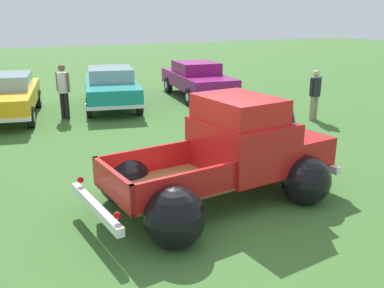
% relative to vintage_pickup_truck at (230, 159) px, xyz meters
% --- Properties ---
extents(ground_plane, '(80.00, 80.00, 0.00)m').
position_rel_vintage_pickup_truck_xyz_m(ground_plane, '(-0.38, -0.05, -0.76)').
color(ground_plane, '#3D6B2D').
extents(vintage_pickup_truck, '(4.83, 3.26, 1.96)m').
position_rel_vintage_pickup_truck_xyz_m(vintage_pickup_truck, '(0.00, 0.00, 0.00)').
color(vintage_pickup_truck, black).
rests_on(vintage_pickup_truck, ground).
extents(show_car_0, '(2.60, 4.86, 1.43)m').
position_rel_vintage_pickup_truck_xyz_m(show_car_0, '(-3.54, 8.62, 0.03)').
color(show_car_0, black).
rests_on(show_car_0, ground).
extents(show_car_1, '(2.68, 4.78, 1.43)m').
position_rel_vintage_pickup_truck_xyz_m(show_car_1, '(0.03, 8.89, 0.03)').
color(show_car_1, black).
rests_on(show_car_1, ground).
extents(show_car_2, '(2.25, 4.69, 1.43)m').
position_rel_vintage_pickup_truck_xyz_m(show_car_2, '(3.68, 9.30, 0.03)').
color(show_car_2, black).
rests_on(show_car_2, ground).
extents(spectator_0, '(0.48, 0.48, 1.77)m').
position_rel_vintage_pickup_truck_xyz_m(spectator_0, '(-1.83, 7.75, 0.26)').
color(spectator_0, black).
rests_on(spectator_0, ground).
extents(spectator_1, '(0.54, 0.41, 1.61)m').
position_rel_vintage_pickup_truck_xyz_m(spectator_1, '(5.46, 4.23, 0.16)').
color(spectator_1, gray).
rests_on(spectator_1, ground).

